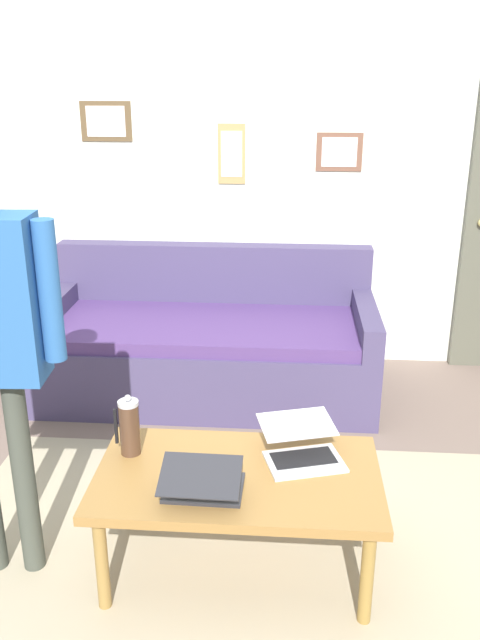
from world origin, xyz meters
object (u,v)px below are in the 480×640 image
(laptop_left, at_px, (203,484))
(french_press, at_px, (129,427))
(couch, at_px, (209,346))
(laptop_center, at_px, (302,448))
(coffee_table, at_px, (238,484))

(laptop_left, relative_size, french_press, 1.13)
(couch, relative_size, laptop_center, 5.20)
(couch, bearing_deg, laptop_center, 110.48)
(couch, xyz_separation_m, laptop_center, (-0.57, 1.52, 0.20))
(laptop_left, bearing_deg, laptop_center, -143.07)
(couch, bearing_deg, french_press, 84.96)
(couch, bearing_deg, laptop_left, 96.27)
(coffee_table, bearing_deg, laptop_left, 50.54)
(couch, height_order, laptop_left, couch)
(coffee_table, distance_m, laptop_center, 0.30)
(coffee_table, xyz_separation_m, laptop_left, (0.12, 0.15, 0.09))
(laptop_center, xyz_separation_m, french_press, (0.70, 0.02, 0.08))
(couch, distance_m, coffee_table, 1.69)
(laptop_center, bearing_deg, coffee_table, 27.95)
(coffee_table, xyz_separation_m, laptop_center, (-0.25, -0.13, 0.09))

